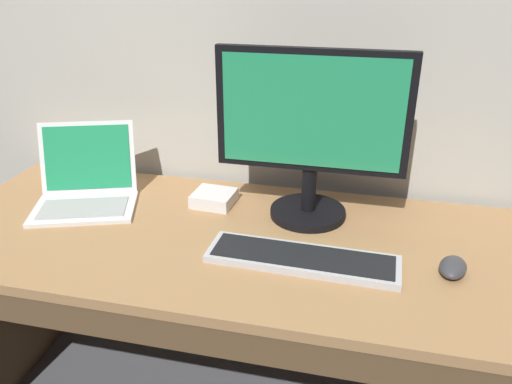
% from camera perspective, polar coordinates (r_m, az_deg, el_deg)
% --- Properties ---
extents(desk, '(1.69, 0.70, 0.72)m').
position_cam_1_polar(desk, '(1.50, -3.17, -11.54)').
color(desk, '#A87A4C').
rests_on(desk, ground).
extents(laptop_white, '(0.37, 0.36, 0.23)m').
position_cam_1_polar(laptop_white, '(1.65, -18.74, 0.42)').
color(laptop_white, white).
rests_on(laptop_white, desk).
extents(external_monitor, '(0.53, 0.22, 0.49)m').
position_cam_1_polar(external_monitor, '(1.40, 6.26, 6.66)').
color(external_monitor, black).
rests_on(external_monitor, desk).
extents(wired_keyboard, '(0.49, 0.15, 0.02)m').
position_cam_1_polar(wired_keyboard, '(1.29, 5.27, -7.54)').
color(wired_keyboard, '#BCBCC1').
rests_on(wired_keyboard, desk).
extents(computer_mouse, '(0.09, 0.11, 0.03)m').
position_cam_1_polar(computer_mouse, '(1.32, 21.42, -7.94)').
color(computer_mouse, '#38383D').
rests_on(computer_mouse, desk).
extents(external_drive_box, '(0.13, 0.12, 0.04)m').
position_cam_1_polar(external_drive_box, '(1.57, -4.79, -0.69)').
color(external_drive_box, silver).
rests_on(external_drive_box, desk).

